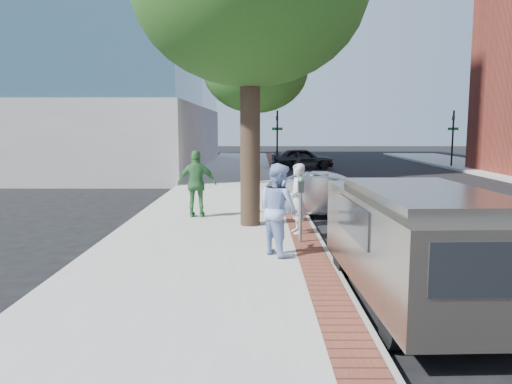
{
  "coord_description": "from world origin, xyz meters",
  "views": [
    {
      "loc": [
        -0.41,
        -11.14,
        2.74
      ],
      "look_at": [
        -0.44,
        0.58,
        1.2
      ],
      "focal_mm": 35.0,
      "sensor_mm": 36.0,
      "label": 1
    }
  ],
  "objects_px": {
    "sedan_silver": "(331,195)",
    "van": "(413,238)",
    "person_officer": "(279,209)",
    "bg_car": "(302,158)",
    "parking_meter": "(301,196)",
    "person_gray": "(297,199)",
    "person_green": "(197,184)"
  },
  "relations": [
    {
      "from": "sedan_silver",
      "to": "bg_car",
      "type": "bearing_deg",
      "value": 5.65
    },
    {
      "from": "parking_meter",
      "to": "person_green",
      "type": "distance_m",
      "value": 4.2
    },
    {
      "from": "person_officer",
      "to": "bg_car",
      "type": "distance_m",
      "value": 22.63
    },
    {
      "from": "sedan_silver",
      "to": "van",
      "type": "height_order",
      "value": "van"
    },
    {
      "from": "person_gray",
      "to": "person_officer",
      "type": "xyz_separation_m",
      "value": [
        -0.54,
        -2.03,
        0.08
      ]
    },
    {
      "from": "sedan_silver",
      "to": "van",
      "type": "distance_m",
      "value": 7.36
    },
    {
      "from": "person_green",
      "to": "bg_car",
      "type": "height_order",
      "value": "person_green"
    },
    {
      "from": "van",
      "to": "person_green",
      "type": "bearing_deg",
      "value": 120.48
    },
    {
      "from": "person_officer",
      "to": "person_green",
      "type": "relative_size",
      "value": 0.97
    },
    {
      "from": "bg_car",
      "to": "van",
      "type": "relative_size",
      "value": 0.8
    },
    {
      "from": "person_gray",
      "to": "van",
      "type": "relative_size",
      "value": 0.34
    },
    {
      "from": "person_green",
      "to": "sedan_silver",
      "type": "bearing_deg",
      "value": -168.74
    },
    {
      "from": "person_gray",
      "to": "person_green",
      "type": "height_order",
      "value": "person_green"
    },
    {
      "from": "sedan_silver",
      "to": "person_officer",
      "type": "bearing_deg",
      "value": 168.18
    },
    {
      "from": "sedan_silver",
      "to": "bg_car",
      "type": "height_order",
      "value": "bg_car"
    },
    {
      "from": "sedan_silver",
      "to": "van",
      "type": "bearing_deg",
      "value": -170.53
    },
    {
      "from": "parking_meter",
      "to": "person_gray",
      "type": "relative_size",
      "value": 0.86
    },
    {
      "from": "person_officer",
      "to": "sedan_silver",
      "type": "height_order",
      "value": "person_officer"
    },
    {
      "from": "person_officer",
      "to": "sedan_silver",
      "type": "relative_size",
      "value": 0.46
    },
    {
      "from": "van",
      "to": "parking_meter",
      "type": "bearing_deg",
      "value": 111.76
    },
    {
      "from": "person_officer",
      "to": "van",
      "type": "xyz_separation_m",
      "value": [
        2.02,
        -2.29,
        -0.08
      ]
    },
    {
      "from": "parking_meter",
      "to": "person_gray",
      "type": "bearing_deg",
      "value": 89.68
    },
    {
      "from": "van",
      "to": "sedan_silver",
      "type": "bearing_deg",
      "value": 89.54
    },
    {
      "from": "person_gray",
      "to": "person_officer",
      "type": "height_order",
      "value": "person_officer"
    },
    {
      "from": "person_green",
      "to": "parking_meter",
      "type": "bearing_deg",
      "value": 130.08
    },
    {
      "from": "person_green",
      "to": "bg_car",
      "type": "relative_size",
      "value": 0.47
    },
    {
      "from": "bg_car",
      "to": "van",
      "type": "distance_m",
      "value": 24.79
    },
    {
      "from": "parking_meter",
      "to": "person_officer",
      "type": "relative_size",
      "value": 0.79
    },
    {
      "from": "person_gray",
      "to": "sedan_silver",
      "type": "height_order",
      "value": "person_gray"
    },
    {
      "from": "parking_meter",
      "to": "van",
      "type": "xyz_separation_m",
      "value": [
        1.48,
        -3.35,
        -0.2
      ]
    },
    {
      "from": "parking_meter",
      "to": "person_gray",
      "type": "height_order",
      "value": "person_gray"
    },
    {
      "from": "bg_car",
      "to": "van",
      "type": "xyz_separation_m",
      "value": [
        -0.48,
        -24.79,
        0.31
      ]
    }
  ]
}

